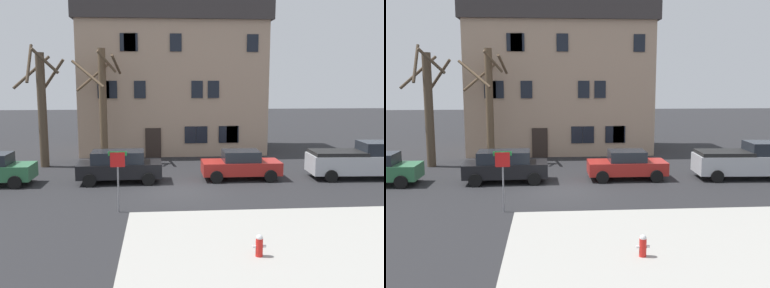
# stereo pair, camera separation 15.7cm
# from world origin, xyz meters

# --- Properties ---
(ground_plane) EXTENTS (120.00, 120.00, 0.00)m
(ground_plane) POSITION_xyz_m (0.00, 0.00, 0.00)
(ground_plane) COLOR #262628
(sidewalk_slab) EXTENTS (11.41, 8.10, 0.12)m
(sidewalk_slab) POSITION_xyz_m (3.48, -7.71, 0.06)
(sidewalk_slab) COLOR #A8A59E
(sidewalk_slab) RESTS_ON ground_plane
(building_main) EXTENTS (13.96, 7.16, 11.37)m
(building_main) POSITION_xyz_m (0.12, 12.65, 5.77)
(building_main) COLOR tan
(building_main) RESTS_ON ground_plane
(tree_bare_near) EXTENTS (3.22, 3.03, 7.66)m
(tree_bare_near) POSITION_xyz_m (-8.25, 6.68, 3.96)
(tree_bare_near) COLOR #4C3D2D
(tree_bare_near) RESTS_ON ground_plane
(tree_bare_mid) EXTENTS (3.07, 3.69, 7.49)m
(tree_bare_mid) POSITION_xyz_m (-4.64, 7.71, 4.07)
(tree_bare_mid) COLOR brown
(tree_bare_mid) RESTS_ON ground_plane
(car_black_wagon) EXTENTS (4.49, 2.15, 1.70)m
(car_black_wagon) POSITION_xyz_m (-3.12, 2.08, 0.89)
(car_black_wagon) COLOR black
(car_black_wagon) RESTS_ON ground_plane
(car_red_sedan) EXTENTS (4.31, 2.00, 1.60)m
(car_red_sedan) POSITION_xyz_m (3.51, 2.25, 0.81)
(car_red_sedan) COLOR #AD231E
(car_red_sedan) RESTS_ON ground_plane
(pickup_truck_silver) EXTENTS (5.56, 2.38, 2.05)m
(pickup_truck_silver) POSITION_xyz_m (10.16, 1.98, 0.99)
(pickup_truck_silver) COLOR #B7BABF
(pickup_truck_silver) RESTS_ON ground_plane
(fire_hydrant) EXTENTS (0.42, 0.22, 0.69)m
(fire_hydrant) POSITION_xyz_m (2.00, -8.30, 0.48)
(fire_hydrant) COLOR red
(fire_hydrant) RESTS_ON sidewalk_slab
(street_sign_pole) EXTENTS (0.76, 0.07, 2.55)m
(street_sign_pole) POSITION_xyz_m (-2.69, -3.20, 1.80)
(street_sign_pole) COLOR slate
(street_sign_pole) RESTS_ON ground_plane
(bicycle_leaning) EXTENTS (1.75, 0.17, 1.03)m
(bicycle_leaning) POSITION_xyz_m (-3.02, 6.60, 0.37)
(bicycle_leaning) COLOR black
(bicycle_leaning) RESTS_ON ground_plane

